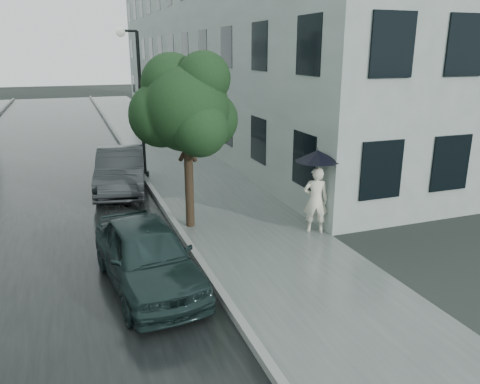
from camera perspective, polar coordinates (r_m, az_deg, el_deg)
name	(u,v)px	position (r m, az deg, el deg)	size (l,w,h in m)	color
ground	(286,274)	(9.95, 5.65, -9.91)	(120.00, 120.00, 0.00)	black
sidewalk	(173,156)	(20.88, -8.17, 4.33)	(3.50, 60.00, 0.01)	slate
kerb_near	(131,158)	(20.57, -13.15, 4.07)	(0.15, 60.00, 0.15)	slate
asphalt_road	(43,166)	(20.48, -22.88, 2.91)	(6.85, 60.00, 0.00)	black
building_near	(229,50)	(29.03, -1.36, 16.90)	(7.02, 36.00, 9.00)	#95A29E
pedestrian	(316,200)	(11.92, 9.21, -0.99)	(0.62, 0.41, 1.71)	silver
umbrella	(318,156)	(11.59, 9.44, 4.38)	(1.39, 1.39, 1.26)	black
street_tree	(186,107)	(11.89, -6.62, 10.22)	(2.79, 2.54, 4.48)	#332619
lamp_post	(136,95)	(17.18, -12.53, 11.51)	(0.85, 0.33, 5.22)	black
car_near	(147,255)	(9.35, -11.28, -7.51)	(1.55, 3.85, 1.31)	black
car_far	(121,170)	(15.92, -14.30, 2.63)	(1.47, 4.22, 1.39)	#272A2D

